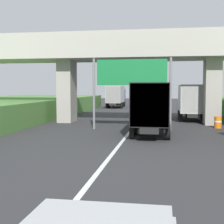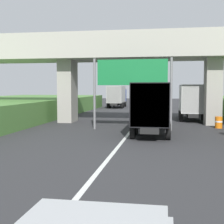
{
  "view_description": "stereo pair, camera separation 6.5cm",
  "coord_description": "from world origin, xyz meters",
  "px_view_note": "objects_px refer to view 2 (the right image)",
  "views": [
    {
      "loc": [
        2.38,
        2.2,
        3.11
      ],
      "look_at": [
        0.0,
        16.87,
        2.0
      ],
      "focal_mm": 51.39,
      "sensor_mm": 36.0,
      "label": 1
    },
    {
      "loc": [
        2.45,
        2.21,
        3.11
      ],
      "look_at": [
        0.0,
        16.87,
        2.0
      ],
      "focal_mm": 51.39,
      "sensor_mm": 36.0,
      "label": 2
    }
  ],
  "objects_px": {
    "truck_black": "(152,106)",
    "truck_yellow": "(192,100)",
    "truck_blue": "(117,96)",
    "overhead_highway_sign": "(132,77)",
    "construction_barrel_5": "(219,122)"
  },
  "relations": [
    {
      "from": "overhead_highway_sign",
      "to": "construction_barrel_5",
      "type": "xyz_separation_m",
      "value": [
        6.56,
        2.12,
        -3.47
      ]
    },
    {
      "from": "truck_yellow",
      "to": "construction_barrel_5",
      "type": "distance_m",
      "value": 6.95
    },
    {
      "from": "overhead_highway_sign",
      "to": "truck_blue",
      "type": "height_order",
      "value": "overhead_highway_sign"
    },
    {
      "from": "overhead_highway_sign",
      "to": "truck_black",
      "type": "relative_size",
      "value": 0.81
    },
    {
      "from": "truck_yellow",
      "to": "truck_blue",
      "type": "relative_size",
      "value": 1.0
    },
    {
      "from": "overhead_highway_sign",
      "to": "truck_black",
      "type": "distance_m",
      "value": 3.26
    },
    {
      "from": "truck_black",
      "to": "truck_yellow",
      "type": "relative_size",
      "value": 1.0
    },
    {
      "from": "construction_barrel_5",
      "to": "overhead_highway_sign",
      "type": "bearing_deg",
      "value": -162.09
    },
    {
      "from": "truck_black",
      "to": "truck_yellow",
      "type": "height_order",
      "value": "same"
    },
    {
      "from": "overhead_highway_sign",
      "to": "truck_yellow",
      "type": "relative_size",
      "value": 0.81
    },
    {
      "from": "construction_barrel_5",
      "to": "truck_blue",
      "type": "bearing_deg",
      "value": 115.13
    },
    {
      "from": "truck_yellow",
      "to": "overhead_highway_sign",
      "type": "bearing_deg",
      "value": -119.81
    },
    {
      "from": "truck_blue",
      "to": "overhead_highway_sign",
      "type": "bearing_deg",
      "value": -79.15
    },
    {
      "from": "truck_black",
      "to": "truck_blue",
      "type": "bearing_deg",
      "value": 103.06
    },
    {
      "from": "overhead_highway_sign",
      "to": "truck_blue",
      "type": "bearing_deg",
      "value": 100.85
    }
  ]
}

